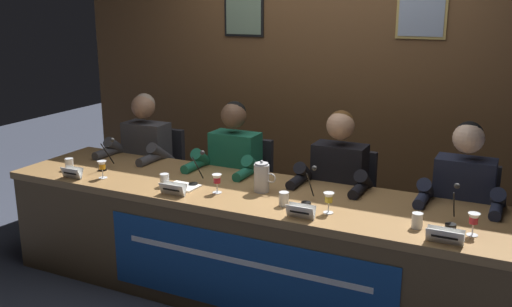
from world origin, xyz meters
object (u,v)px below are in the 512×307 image
(panelist_center_left, at_px, (230,171))
(panelist_far_left, at_px, (141,158))
(microphone_far_left, at_px, (106,159))
(microphone_center_left, at_px, (196,174))
(nameplate_center_left, at_px, (173,189))
(water_cup_center_right, at_px, (284,200))
(nameplate_center_right, at_px, (301,211))
(water_pitcher_central, at_px, (262,177))
(document_stack_center_left, at_px, (183,186))
(panelist_center_right, at_px, (335,186))
(water_cup_far_right, at_px, (417,221))
(juice_glass_center_left, at_px, (217,180))
(juice_glass_far_right, at_px, (474,220))
(microphone_far_right, at_px, (453,212))
(water_cup_far_left, at_px, (69,165))
(juice_glass_center_right, at_px, (329,199))
(chair_center_right, at_px, (343,214))
(water_cup_center_left, at_px, (165,181))
(juice_glass_far_left, at_px, (102,166))
(conference_table, at_px, (248,229))
(chair_center_left, at_px, (243,198))
(chair_far_left, at_px, (157,184))
(microphone_center_right, at_px, (309,192))
(chair_far_right, at_px, (461,234))
(nameplate_far_right, at_px, (445,236))
(panelist_far_right, at_px, (461,204))

(panelist_center_left, bearing_deg, panelist_far_left, 180.00)
(microphone_far_left, bearing_deg, microphone_center_left, -1.28)
(nameplate_center_left, bearing_deg, panelist_far_left, 138.07)
(microphone_center_left, height_order, water_cup_center_right, microphone_center_left)
(panelist_center_left, height_order, nameplate_center_right, panelist_center_left)
(water_pitcher_central, relative_size, document_stack_center_left, 0.97)
(panelist_center_right, bearing_deg, water_cup_far_right, -41.45)
(juice_glass_center_left, height_order, document_stack_center_left, juice_glass_center_left)
(panelist_center_left, distance_m, juice_glass_far_right, 1.84)
(juice_glass_far_right, height_order, microphone_far_right, microphone_far_right)
(water_cup_far_left, height_order, panelist_center_left, panelist_center_left)
(juice_glass_center_right, bearing_deg, document_stack_center_left, 178.68)
(water_cup_center_right, bearing_deg, nameplate_center_right, -41.23)
(nameplate_center_left, xyz_separation_m, water_cup_center_right, (0.71, 0.13, -0.00))
(juice_glass_center_left, bearing_deg, chair_center_right, 50.68)
(water_cup_center_left, distance_m, water_pitcher_central, 0.66)
(water_cup_center_left, bearing_deg, document_stack_center_left, 14.69)
(juice_glass_center_right, bearing_deg, water_pitcher_central, 160.67)
(juice_glass_far_left, xyz_separation_m, juice_glass_center_right, (1.63, 0.05, 0.00))
(conference_table, xyz_separation_m, chair_center_left, (-0.41, 0.71, -0.08))
(juice_glass_far_left, bearing_deg, juice_glass_center_right, 1.76)
(chair_far_left, xyz_separation_m, microphone_far_right, (2.46, -0.65, 0.38))
(water_cup_center_left, bearing_deg, chair_far_left, 129.23)
(microphone_center_right, distance_m, chair_far_right, 1.13)
(conference_table, xyz_separation_m, panelist_center_left, (-0.41, 0.51, 0.20))
(microphone_far_left, bearing_deg, water_cup_center_left, -13.24)
(juice_glass_center_left, distance_m, juice_glass_far_right, 1.55)
(nameplate_center_left, height_order, water_cup_far_right, water_cup_far_right)
(juice_glass_far_left, distance_m, nameplate_far_right, 2.31)
(panelist_center_left, bearing_deg, microphone_far_right, -15.27)
(conference_table, distance_m, juice_glass_center_left, 0.38)
(microphone_center_left, distance_m, juice_glass_center_right, 0.98)
(microphone_center_left, distance_m, chair_center_right, 1.12)
(water_cup_center_right, distance_m, document_stack_center_left, 0.74)
(microphone_far_right, bearing_deg, panelist_far_left, 169.68)
(chair_far_left, height_order, microphone_far_left, microphone_far_left)
(chair_far_right, bearing_deg, chair_far_left, 180.00)
(conference_table, distance_m, nameplate_center_left, 0.55)
(water_cup_far_right, bearing_deg, juice_glass_far_right, 4.93)
(juice_glass_far_left, bearing_deg, microphone_center_left, 14.46)
(nameplate_center_left, relative_size, panelist_center_right, 0.15)
(panelist_center_right, distance_m, panelist_far_right, 0.82)
(chair_far_left, xyz_separation_m, water_cup_center_left, (0.64, -0.78, 0.34))
(microphone_center_left, distance_m, juice_glass_far_right, 1.77)
(chair_far_right, distance_m, document_stack_center_left, 1.88)
(juice_glass_center_left, bearing_deg, chair_center_left, 105.28)
(water_pitcher_central, bearing_deg, panelist_far_right, 18.45)
(panelist_center_left, bearing_deg, microphone_center_left, -91.11)
(water_cup_far_right, bearing_deg, document_stack_center_left, 179.01)
(chair_center_left, relative_size, water_cup_center_left, 10.49)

